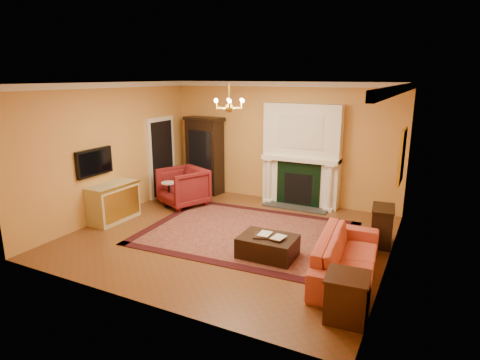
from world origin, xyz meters
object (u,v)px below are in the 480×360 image
Objects in this scene: console_table at (382,227)px; leather_ottoman at (268,246)px; pedestal_table at (169,193)px; china_cabinet at (205,157)px; coral_sofa at (347,250)px; wingback_armchair at (183,185)px; end_table at (347,298)px; commode at (113,202)px.

console_table is 0.73× the size of leather_ottoman.
leather_ottoman is (3.25, -1.49, -0.17)m from pedestal_table.
coral_sofa is (4.56, -3.09, -0.55)m from china_cabinet.
end_table is (4.69, -3.06, -0.22)m from wingback_armchair.
china_cabinet is 2.01× the size of leather_ottoman.
end_table is at bearing -173.12° from coral_sofa.
leather_ottoman is (3.79, -0.18, -0.22)m from commode.
coral_sofa reaches higher than end_table.
leather_ottoman is at bearing 142.32° from end_table.
commode is at bearing -112.39° from pedestal_table.
coral_sofa is 1.56m from console_table.
pedestal_table is (-0.08, -1.55, -0.62)m from china_cabinet.
leather_ottoman is at bearing -145.71° from console_table.
china_cabinet is 2.75× the size of console_table.
end_table is at bearing -97.49° from console_table.
china_cabinet is 2.99m from commode.
coral_sofa is 3.71× the size of end_table.
leather_ottoman is at bearing 82.61° from coral_sofa.
commode is 1.14× the size of leather_ottoman.
wingback_armchair is 4.79m from coral_sofa.
china_cabinet is 4.46m from leather_ottoman.
pedestal_table is 3.58m from leather_ottoman.
wingback_armchair reaches higher than end_table.
leather_ottoman is at bearing -1.35° from commode.
commode is 5.19m from coral_sofa.
pedestal_table is at bearing 173.59° from console_table.
coral_sofa is 1.27m from end_table.
console_table is at bearing -0.17° from pedestal_table.
wingback_armchair is 1.72× the size of end_table.
pedestal_table is at bearing -102.03° from wingback_armchair.
coral_sofa is at bearing -26.16° from china_cabinet.
china_cabinet is at bearing 155.95° from console_table.
wingback_armchair is at bearing 148.80° from leather_ottoman.
coral_sofa is at bearing 102.15° from end_table.
china_cabinet is at bearing 50.58° from coral_sofa.
pedestal_table is 0.65× the size of leather_ottoman.
console_table is 2.27m from leather_ottoman.
end_table reaches higher than leather_ottoman.
commode is at bearing 82.20° from coral_sofa.
leather_ottoman is (-1.66, 1.28, -0.10)m from end_table.
china_cabinet is 3.29× the size of end_table.
commode is 1.87× the size of end_table.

